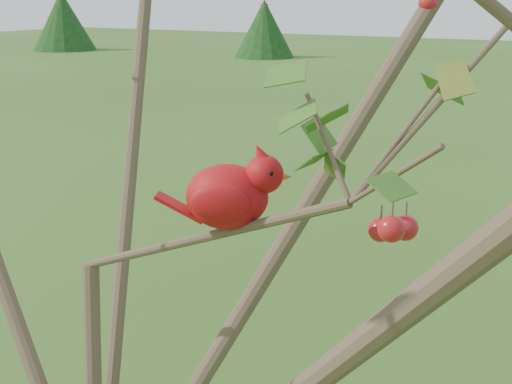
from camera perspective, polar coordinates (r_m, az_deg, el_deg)
crabapple_tree at (r=1.23m, az=-16.57°, el=-1.54°), size 2.35×2.05×2.95m
cardinal at (r=1.10m, az=-2.19°, el=-0.13°), size 0.23×0.16×0.17m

